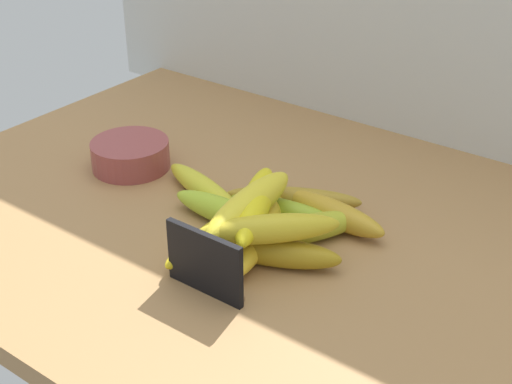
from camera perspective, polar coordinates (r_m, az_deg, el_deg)
counter_top at (r=102.44cm, az=0.56°, el=-3.09°), size 110.00×76.00×3.00cm
chalkboard_sign at (r=86.50cm, az=-4.03°, el=-5.75°), size 11.00×1.80×8.40cm
fruit_bowl at (r=116.86cm, az=-9.85°, el=2.92°), size 12.38×12.38×4.47cm
banana_0 at (r=96.56cm, az=3.70°, el=-2.97°), size 13.10×17.32×3.88cm
banana_1 at (r=92.02cm, az=1.52°, el=-4.74°), size 17.13×10.25×3.84cm
banana_2 at (r=96.38cm, az=-2.87°, el=-3.10°), size 3.93×20.78×3.60cm
banana_3 at (r=99.58cm, az=-1.83°, el=-1.82°), size 20.21×4.08×3.89cm
banana_4 at (r=95.94cm, az=0.29°, el=-3.20°), size 10.38×20.41×3.69cm
banana_5 at (r=104.03cm, az=2.94°, el=-0.52°), size 18.84×12.55×3.40cm
banana_6 at (r=106.20cm, az=-4.18°, el=0.13°), size 18.85×8.81×3.44cm
banana_7 at (r=100.55cm, az=5.98°, el=-1.65°), size 17.16×5.05×3.86cm
banana_8 at (r=101.19cm, az=2.26°, el=-1.49°), size 17.31×6.20×3.24cm
banana_9 at (r=94.55cm, az=-0.05°, el=-1.01°), size 12.36×19.43×3.97cm
banana_10 at (r=94.13cm, az=-0.54°, el=-1.02°), size 5.97×19.48×4.37cm
banana_11 at (r=89.50cm, az=0.99°, el=-2.92°), size 15.49×15.35×3.72cm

